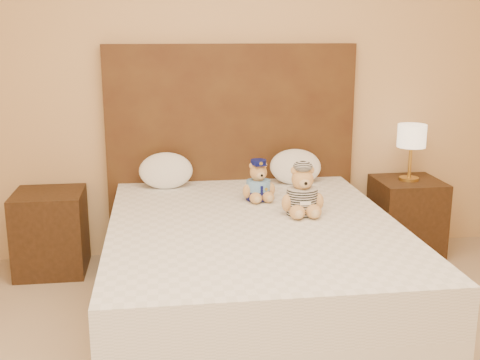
# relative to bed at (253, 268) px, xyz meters

# --- Properties ---
(bed) EXTENTS (1.60, 2.00, 0.55)m
(bed) POSITION_rel_bed_xyz_m (0.00, 0.00, 0.00)
(bed) COLOR white
(bed) RESTS_ON ground
(headboard) EXTENTS (1.75, 0.08, 1.50)m
(headboard) POSITION_rel_bed_xyz_m (0.00, 1.01, 0.47)
(headboard) COLOR #4E3317
(headboard) RESTS_ON ground
(nightstand_left) EXTENTS (0.45, 0.45, 0.55)m
(nightstand_left) POSITION_rel_bed_xyz_m (-1.25, 0.80, -0.00)
(nightstand_left) COLOR #3B2313
(nightstand_left) RESTS_ON ground
(nightstand_right) EXTENTS (0.45, 0.45, 0.55)m
(nightstand_right) POSITION_rel_bed_xyz_m (1.25, 0.80, -0.00)
(nightstand_right) COLOR #3B2313
(nightstand_right) RESTS_ON ground
(lamp) EXTENTS (0.20, 0.20, 0.40)m
(lamp) POSITION_rel_bed_xyz_m (1.25, 0.80, 0.57)
(lamp) COLOR gold
(lamp) RESTS_ON nightstand_right
(teddy_police) EXTENTS (0.25, 0.24, 0.26)m
(teddy_police) POSITION_rel_bed_xyz_m (0.10, 0.43, 0.40)
(teddy_police) COLOR #B97B48
(teddy_police) RESTS_ON bed
(teddy_prisoner) EXTENTS (0.26, 0.25, 0.29)m
(teddy_prisoner) POSITION_rel_bed_xyz_m (0.30, 0.10, 0.42)
(teddy_prisoner) COLOR #B97B48
(teddy_prisoner) RESTS_ON bed
(pillow_left) EXTENTS (0.36, 0.23, 0.26)m
(pillow_left) POSITION_rel_bed_xyz_m (-0.47, 0.83, 0.40)
(pillow_left) COLOR white
(pillow_left) RESTS_ON bed
(pillow_right) EXTENTS (0.36, 0.23, 0.26)m
(pillow_right) POSITION_rel_bed_xyz_m (0.43, 0.83, 0.40)
(pillow_right) COLOR white
(pillow_right) RESTS_ON bed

